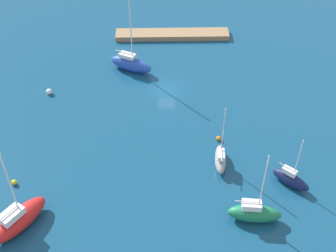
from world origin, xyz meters
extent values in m
plane|color=navy|center=(0.00, 0.00, 0.00)|extent=(160.00, 160.00, 0.00)
cube|color=#997A56|center=(-1.23, -15.01, 0.42)|extent=(19.12, 3.01, 0.84)
ellipsoid|color=#141E4C|center=(-14.04, 18.33, 0.83)|extent=(4.38, 4.08, 1.67)
cube|color=silver|center=(-13.76, 18.09, 2.00)|extent=(1.79, 1.71, 0.66)
cylinder|color=silver|center=(-14.22, 18.49, 4.49)|extent=(0.11, 0.11, 5.65)
cylinder|color=silver|center=(-13.45, 17.81, 2.47)|extent=(1.59, 1.42, 0.09)
ellipsoid|color=red|center=(16.15, 23.58, 1.08)|extent=(6.25, 7.25, 2.16)
cube|color=silver|center=(16.50, 24.04, 2.56)|extent=(2.72, 2.96, 0.80)
cylinder|color=silver|center=(15.94, 23.28, 6.46)|extent=(0.17, 0.17, 8.60)
cylinder|color=silver|center=(16.87, 24.54, 3.11)|extent=(1.97, 2.60, 0.14)
ellipsoid|color=gray|center=(-6.24, 14.89, 0.82)|extent=(1.71, 4.78, 1.65)
cube|color=silver|center=(-6.21, 15.26, 1.98)|extent=(0.93, 1.74, 0.66)
cylinder|color=silver|center=(-6.26, 14.65, 5.16)|extent=(0.11, 0.11, 7.03)
cylinder|color=silver|center=(-6.17, 15.71, 2.46)|extent=(0.26, 2.13, 0.09)
ellipsoid|color=#2347B2|center=(5.36, -5.25, 1.11)|extent=(7.08, 4.86, 2.22)
cube|color=silver|center=(5.86, -5.49, 2.52)|extent=(2.76, 2.19, 0.60)
cylinder|color=silver|center=(5.05, -5.10, 7.14)|extent=(0.17, 0.17, 9.83)
cylinder|color=silver|center=(6.35, -5.73, 2.97)|extent=(2.65, 1.39, 0.13)
ellipsoid|color=#19724C|center=(-9.04, 23.18, 0.97)|extent=(5.92, 2.55, 1.95)
cube|color=silver|center=(-8.58, 23.13, 2.33)|extent=(2.18, 1.39, 0.78)
cylinder|color=silver|center=(-9.32, 23.21, 5.90)|extent=(0.14, 0.14, 7.90)
cylinder|color=silver|center=(-8.04, 23.07, 2.87)|extent=(2.58, 0.38, 0.11)
sphere|color=orange|center=(-6.50, 10.66, 0.31)|extent=(0.61, 0.61, 0.61)
sphere|color=yellow|center=(18.18, 17.61, 0.32)|extent=(0.64, 0.64, 0.64)
sphere|color=white|center=(16.98, 0.44, 0.41)|extent=(0.83, 0.83, 0.83)
camera|label=1|loc=(0.93, 53.81, 41.34)|focal=49.55mm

